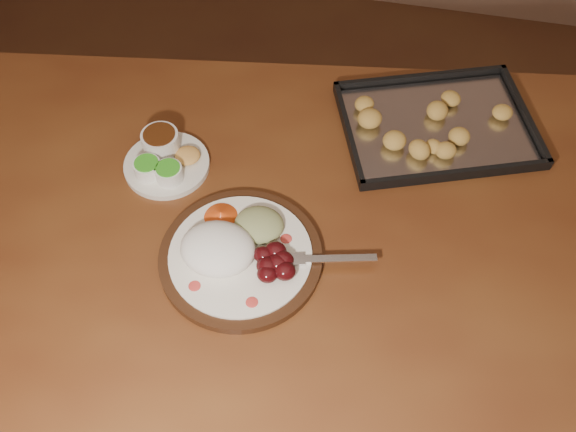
# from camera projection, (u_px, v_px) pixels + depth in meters

# --- Properties ---
(dining_table) EXTENTS (1.62, 1.11, 0.75)m
(dining_table) POSITION_uv_depth(u_px,v_px,m) (263.00, 247.00, 1.32)
(dining_table) COLOR brown
(dining_table) RESTS_ON ground
(dinner_plate) EXTENTS (0.40, 0.30, 0.07)m
(dinner_plate) POSITION_uv_depth(u_px,v_px,m) (238.00, 251.00, 1.17)
(dinner_plate) COLOR #321A0D
(dinner_plate) RESTS_ON dining_table
(condiment_saucer) EXTENTS (0.17, 0.17, 0.06)m
(condiment_saucer) POSITION_uv_depth(u_px,v_px,m) (164.00, 159.00, 1.30)
(condiment_saucer) COLOR silver
(condiment_saucer) RESTS_ON dining_table
(baking_tray) EXTENTS (0.47, 0.41, 0.04)m
(baking_tray) POSITION_uv_depth(u_px,v_px,m) (437.00, 124.00, 1.37)
(baking_tray) COLOR black
(baking_tray) RESTS_ON dining_table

